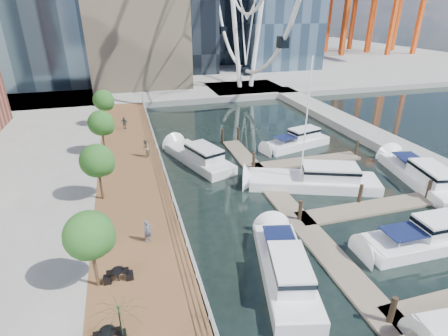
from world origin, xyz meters
TOP-DOWN VIEW (x-y plane):
  - ground at (0.00, 0.00)m, footprint 520.00×520.00m
  - boardwalk at (-9.00, 15.00)m, footprint 6.00×60.00m
  - seawall at (-6.00, 15.00)m, footprint 0.25×60.00m
  - land_far at (0.00, 102.00)m, footprint 200.00×114.00m
  - breakwater at (20.00, 20.00)m, footprint 4.00×60.00m
  - pier at (14.00, 52.00)m, footprint 14.00×12.00m
  - railing at (-6.10, 15.00)m, footprint 0.10×60.00m
  - floating_docks at (7.97, 9.98)m, footprint 16.00×34.00m
  - street_trees at (-11.40, 14.00)m, footprint 2.60×42.60m
  - yacht_foreground at (9.93, 2.81)m, footprint 10.14×2.90m
  - pedestrian_near at (-8.38, 7.29)m, footprint 0.66×0.57m
  - pedestrian_mid at (-7.34, 21.78)m, footprint 0.99×1.10m
  - pedestrian_far at (-9.16, 31.68)m, footprint 1.01×0.78m
  - moored_yachts at (6.82, 11.87)m, footprint 24.86×32.94m

SIDE VIEW (x-z plane):
  - ground at x=0.00m, z-range 0.00..0.00m
  - yacht_foreground at x=9.93m, z-range -1.07..1.07m
  - moored_yachts at x=6.82m, z-range -5.75..5.75m
  - floating_docks at x=7.97m, z-range -0.81..1.79m
  - boardwalk at x=-9.00m, z-range 0.00..1.00m
  - seawall at x=-6.00m, z-range 0.00..1.00m
  - land_far at x=0.00m, z-range 0.00..1.00m
  - breakwater at x=20.00m, z-range 0.00..1.00m
  - pier at x=14.00m, z-range 0.00..1.00m
  - railing at x=-6.10m, z-range 1.00..2.05m
  - pedestrian_near at x=-8.38m, z-range 1.00..2.53m
  - pedestrian_far at x=-9.16m, z-range 1.00..2.60m
  - pedestrian_mid at x=-7.34m, z-range 1.00..2.88m
  - street_trees at x=-11.40m, z-range 1.99..6.59m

